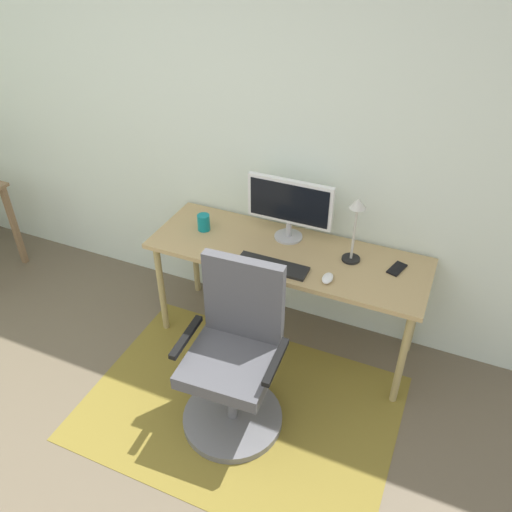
% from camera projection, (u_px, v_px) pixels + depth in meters
% --- Properties ---
extents(wall_back, '(6.00, 0.10, 2.60)m').
position_uv_depth(wall_back, '(231.00, 129.00, 3.30)').
color(wall_back, silver).
rests_on(wall_back, ground).
extents(area_rug, '(1.82, 1.29, 0.01)m').
position_uv_depth(area_rug, '(240.00, 407.00, 3.11)').
color(area_rug, olive).
rests_on(area_rug, ground).
extents(desk, '(1.73, 0.58, 0.73)m').
position_uv_depth(desk, '(287.00, 261.00, 3.22)').
color(desk, tan).
rests_on(desk, ground).
extents(monitor, '(0.54, 0.18, 0.41)m').
position_uv_depth(monitor, '(290.00, 204.00, 3.17)').
color(monitor, '#B2B2B7').
rests_on(monitor, desk).
extents(keyboard, '(0.43, 0.13, 0.02)m').
position_uv_depth(keyboard, '(272.00, 266.00, 3.04)').
color(keyboard, black).
rests_on(keyboard, desk).
extents(computer_mouse, '(0.06, 0.10, 0.03)m').
position_uv_depth(computer_mouse, '(328.00, 278.00, 2.93)').
color(computer_mouse, white).
rests_on(computer_mouse, desk).
extents(coffee_cup, '(0.08, 0.08, 0.11)m').
position_uv_depth(coffee_cup, '(204.00, 222.00, 3.35)').
color(coffee_cup, '#0F787F').
rests_on(coffee_cup, desk).
extents(cell_phone, '(0.11, 0.15, 0.01)m').
position_uv_depth(cell_phone, '(397.00, 269.00, 3.02)').
color(cell_phone, black).
rests_on(cell_phone, desk).
extents(desk_lamp, '(0.11, 0.11, 0.42)m').
position_uv_depth(desk_lamp, '(356.00, 219.00, 2.94)').
color(desk_lamp, black).
rests_on(desk_lamp, desk).
extents(office_chair, '(0.58, 0.58, 1.03)m').
position_uv_depth(office_chair, '(235.00, 366.00, 2.85)').
color(office_chair, slate).
rests_on(office_chair, ground).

